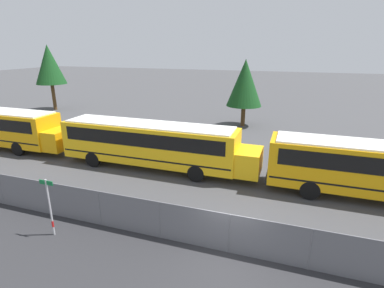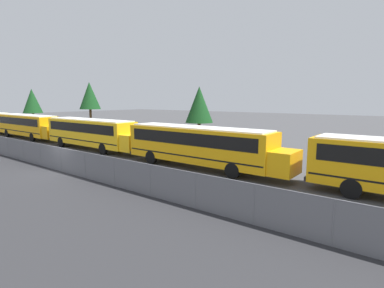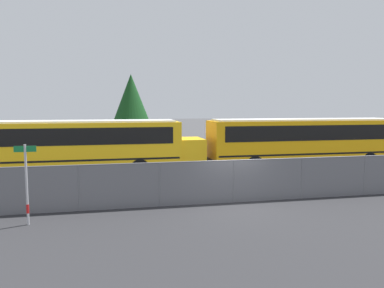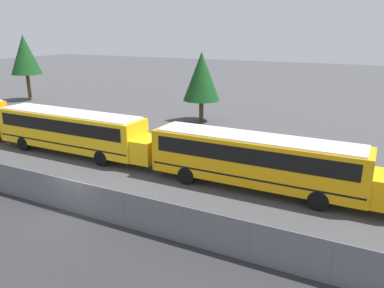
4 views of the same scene
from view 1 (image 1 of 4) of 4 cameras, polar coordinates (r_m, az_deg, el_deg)
name	(u,v)px [view 1 (image 1 of 4)]	position (r m, az deg, el deg)	size (l,w,h in m)	color
ground_plane	(228,252)	(13.13, 6.92, -19.77)	(200.00, 200.00, 0.00)	#424244
fence	(229,233)	(12.60, 7.08, -16.50)	(97.68, 0.07, 1.78)	#9EA0A5
school_bus_2	(152,142)	(20.42, -7.57, 0.40)	(13.81, 2.53, 3.16)	yellow
street_sign	(50,206)	(14.62, -25.46, -10.62)	(0.70, 0.09, 2.71)	#B7B7BC
tree_0	(49,65)	(43.85, -25.54, 13.46)	(3.79, 3.79, 8.35)	#51381E
tree_2	(245,83)	(31.74, 10.03, 11.37)	(3.64, 3.64, 6.90)	#51381E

